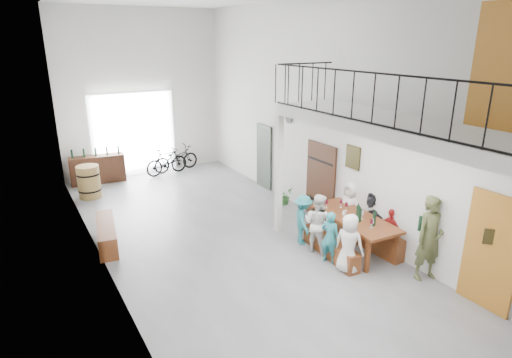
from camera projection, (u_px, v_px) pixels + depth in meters
floor at (223, 235)px, 10.32m from camera, size 12.00×12.00×0.00m
room_walls at (219, 85)px, 9.21m from camera, size 12.00×12.00×12.00m
gateway_portal at (134, 135)px, 14.55m from camera, size 2.80×0.08×2.80m
right_wall_decor at (366, 169)px, 9.55m from camera, size 0.07×8.28×5.07m
balcony at (392, 128)px, 7.79m from camera, size 1.52×5.62×4.00m
tasting_table at (353, 220)px, 9.44m from camera, size 1.06×2.28×0.79m
bench_inner at (330, 247)px, 9.27m from camera, size 0.47×1.81×0.41m
bench_wall at (363, 234)px, 9.79m from camera, size 0.34×2.17×0.50m
tableware at (357, 213)px, 9.23m from camera, size 0.49×1.39×0.35m
side_bench at (107, 234)px, 9.79m from camera, size 0.68×1.83×0.50m
oak_barrel at (89, 182)px, 12.63m from camera, size 0.66×0.66×0.97m
serving_counter at (98, 169)px, 13.96m from camera, size 1.75×0.66×0.90m
counter_bottles at (96, 152)px, 13.77m from camera, size 1.45×0.26×0.28m
guest_left_a at (349, 244)px, 8.54m from camera, size 0.60×0.71×1.24m
guest_left_b at (330, 237)px, 8.91m from camera, size 0.42×0.49×1.15m
guest_left_c at (318, 223)px, 9.37m from camera, size 0.72×0.79×1.34m
guest_left_d at (303, 220)px, 9.75m from camera, size 0.69×0.87×1.17m
guest_right_a at (390, 231)px, 9.31m from camera, size 0.28×0.63×1.05m
guest_right_b at (372, 217)px, 9.80m from camera, size 0.72×1.21×1.24m
guest_right_c at (350, 208)px, 10.27m from camera, size 0.43×0.64×1.29m
host_standing at (430, 238)px, 8.22m from camera, size 0.70×0.54×1.72m
potted_plant at (285, 196)px, 12.21m from camera, size 0.53×0.50×0.48m
bicycle_near at (176, 159)px, 15.21m from camera, size 1.77×0.84×0.89m
bicycle_far at (167, 161)px, 14.79m from camera, size 1.60×0.67×0.93m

